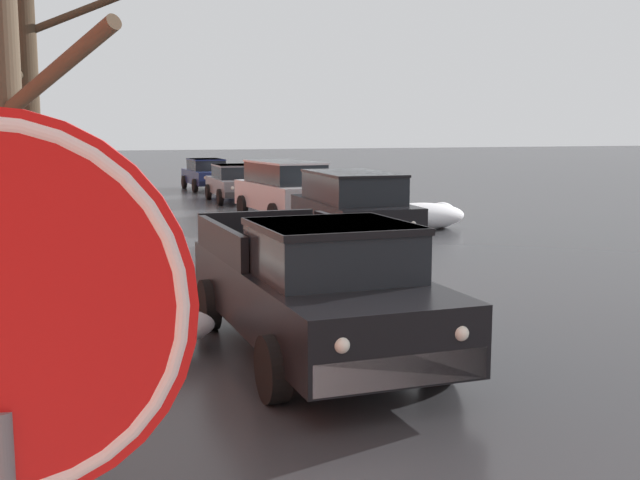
{
  "coord_description": "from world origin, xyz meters",
  "views": [
    {
      "loc": [
        -5.1,
        -2.17,
        2.85
      ],
      "look_at": [
        -0.66,
        10.71,
        0.9
      ],
      "focal_mm": 44.09,
      "sensor_mm": 36.0,
      "label": 1
    }
  ],
  "objects_px": {
    "pickup_truck_black_approaching_near_lane": "(315,287)",
    "sedan_grey_parked_far_down_block": "(236,182)",
    "sedan_darkblue_queued_behind_truck": "(207,173)",
    "suv_black_parked_kerbside_close": "(353,207)",
    "suv_silver_parked_kerbside_mid": "(285,188)",
    "bare_tree_second_along_sidewalk": "(23,61)",
    "stop_sign_at_corner": "(1,450)",
    "bare_tree_mid_block": "(26,127)"
  },
  "relations": [
    {
      "from": "pickup_truck_black_approaching_near_lane",
      "to": "sedan_grey_parked_far_down_block",
      "type": "height_order",
      "value": "pickup_truck_black_approaching_near_lane"
    },
    {
      "from": "sedan_darkblue_queued_behind_truck",
      "to": "sedan_grey_parked_far_down_block",
      "type": "bearing_deg",
      "value": -90.38
    },
    {
      "from": "suv_black_parked_kerbside_close",
      "to": "suv_silver_parked_kerbside_mid",
      "type": "height_order",
      "value": "same"
    },
    {
      "from": "pickup_truck_black_approaching_near_lane",
      "to": "bare_tree_second_along_sidewalk",
      "type": "bearing_deg",
      "value": 140.27
    },
    {
      "from": "stop_sign_at_corner",
      "to": "sedan_grey_parked_far_down_block",
      "type": "bearing_deg",
      "value": 76.23
    },
    {
      "from": "sedan_grey_parked_far_down_block",
      "to": "suv_black_parked_kerbside_close",
      "type": "bearing_deg",
      "value": -90.47
    },
    {
      "from": "bare_tree_second_along_sidewalk",
      "to": "stop_sign_at_corner",
      "type": "xyz_separation_m",
      "value": [
        0.17,
        -10.37,
        -1.53
      ]
    },
    {
      "from": "bare_tree_second_along_sidewalk",
      "to": "pickup_truck_black_approaching_near_lane",
      "type": "xyz_separation_m",
      "value": [
        3.35,
        -2.79,
        -2.9
      ]
    },
    {
      "from": "pickup_truck_black_approaching_near_lane",
      "to": "suv_silver_parked_kerbside_mid",
      "type": "bearing_deg",
      "value": 74.96
    },
    {
      "from": "bare_tree_second_along_sidewalk",
      "to": "suv_silver_parked_kerbside_mid",
      "type": "bearing_deg",
      "value": 58.04
    },
    {
      "from": "suv_black_parked_kerbside_close",
      "to": "sedan_darkblue_queued_behind_truck",
      "type": "distance_m",
      "value": 18.91
    },
    {
      "from": "bare_tree_mid_block",
      "to": "pickup_truck_black_approaching_near_lane",
      "type": "distance_m",
      "value": 10.97
    },
    {
      "from": "sedan_grey_parked_far_down_block",
      "to": "sedan_darkblue_queued_behind_truck",
      "type": "relative_size",
      "value": 1.0
    },
    {
      "from": "bare_tree_second_along_sidewalk",
      "to": "sedan_darkblue_queued_behind_truck",
      "type": "height_order",
      "value": "bare_tree_second_along_sidewalk"
    },
    {
      "from": "suv_silver_parked_kerbside_mid",
      "to": "stop_sign_at_corner",
      "type": "relative_size",
      "value": 1.65
    },
    {
      "from": "bare_tree_second_along_sidewalk",
      "to": "bare_tree_mid_block",
      "type": "relative_size",
      "value": 1.4
    },
    {
      "from": "pickup_truck_black_approaching_near_lane",
      "to": "suv_silver_parked_kerbside_mid",
      "type": "relative_size",
      "value": 1.13
    },
    {
      "from": "suv_black_parked_kerbside_close",
      "to": "stop_sign_at_corner",
      "type": "height_order",
      "value": "stop_sign_at_corner"
    },
    {
      "from": "bare_tree_mid_block",
      "to": "sedan_grey_parked_far_down_block",
      "type": "distance_m",
      "value": 13.1
    },
    {
      "from": "suv_silver_parked_kerbside_mid",
      "to": "suv_black_parked_kerbside_close",
      "type": "bearing_deg",
      "value": -91.57
    },
    {
      "from": "bare_tree_mid_block",
      "to": "stop_sign_at_corner",
      "type": "relative_size",
      "value": 1.82
    },
    {
      "from": "sedan_grey_parked_far_down_block",
      "to": "sedan_darkblue_queued_behind_truck",
      "type": "xyz_separation_m",
      "value": [
        0.04,
        6.15,
        -0.0
      ]
    },
    {
      "from": "bare_tree_mid_block",
      "to": "bare_tree_second_along_sidewalk",
      "type": "bearing_deg",
      "value": -88.71
    },
    {
      "from": "suv_silver_parked_kerbside_mid",
      "to": "stop_sign_at_corner",
      "type": "bearing_deg",
      "value": -107.8
    },
    {
      "from": "sedan_darkblue_queued_behind_truck",
      "to": "stop_sign_at_corner",
      "type": "distance_m",
      "value": 35.34
    },
    {
      "from": "bare_tree_second_along_sidewalk",
      "to": "suv_black_parked_kerbside_close",
      "type": "bearing_deg",
      "value": 37.12
    },
    {
      "from": "bare_tree_mid_block",
      "to": "suv_silver_parked_kerbside_mid",
      "type": "distance_m",
      "value": 8.66
    },
    {
      "from": "bare_tree_second_along_sidewalk",
      "to": "sedan_grey_parked_far_down_block",
      "type": "xyz_separation_m",
      "value": [
        7.14,
        18.08,
        -3.03
      ]
    },
    {
      "from": "bare_tree_second_along_sidewalk",
      "to": "sedan_grey_parked_far_down_block",
      "type": "distance_m",
      "value": 19.67
    },
    {
      "from": "sedan_grey_parked_far_down_block",
      "to": "stop_sign_at_corner",
      "type": "xyz_separation_m",
      "value": [
        -6.97,
        -28.45,
        1.49
      ]
    },
    {
      "from": "bare_tree_mid_block",
      "to": "sedan_darkblue_queued_behind_truck",
      "type": "height_order",
      "value": "bare_tree_mid_block"
    },
    {
      "from": "pickup_truck_black_approaching_near_lane",
      "to": "sedan_darkblue_queued_behind_truck",
      "type": "height_order",
      "value": "pickup_truck_black_approaching_near_lane"
    },
    {
      "from": "pickup_truck_black_approaching_near_lane",
      "to": "stop_sign_at_corner",
      "type": "height_order",
      "value": "stop_sign_at_corner"
    },
    {
      "from": "bare_tree_mid_block",
      "to": "stop_sign_at_corner",
      "type": "distance_m",
      "value": 17.8
    },
    {
      "from": "pickup_truck_black_approaching_near_lane",
      "to": "sedan_darkblue_queued_behind_truck",
      "type": "xyz_separation_m",
      "value": [
        3.83,
        27.02,
        -0.13
      ]
    },
    {
      "from": "bare_tree_mid_block",
      "to": "suv_black_parked_kerbside_close",
      "type": "bearing_deg",
      "value": -16.2
    },
    {
      "from": "bare_tree_second_along_sidewalk",
      "to": "bare_tree_mid_block",
      "type": "height_order",
      "value": "bare_tree_second_along_sidewalk"
    },
    {
      "from": "sedan_grey_parked_far_down_block",
      "to": "sedan_darkblue_queued_behind_truck",
      "type": "distance_m",
      "value": 6.15
    },
    {
      "from": "suv_black_parked_kerbside_close",
      "to": "suv_silver_parked_kerbside_mid",
      "type": "relative_size",
      "value": 0.95
    },
    {
      "from": "pickup_truck_black_approaching_near_lane",
      "to": "sedan_grey_parked_far_down_block",
      "type": "xyz_separation_m",
      "value": [
        3.79,
        20.87,
        -0.13
      ]
    },
    {
      "from": "stop_sign_at_corner",
      "to": "pickup_truck_black_approaching_near_lane",
      "type": "bearing_deg",
      "value": 67.2
    },
    {
      "from": "sedan_grey_parked_far_down_block",
      "to": "bare_tree_second_along_sidewalk",
      "type": "bearing_deg",
      "value": -111.54
    }
  ]
}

